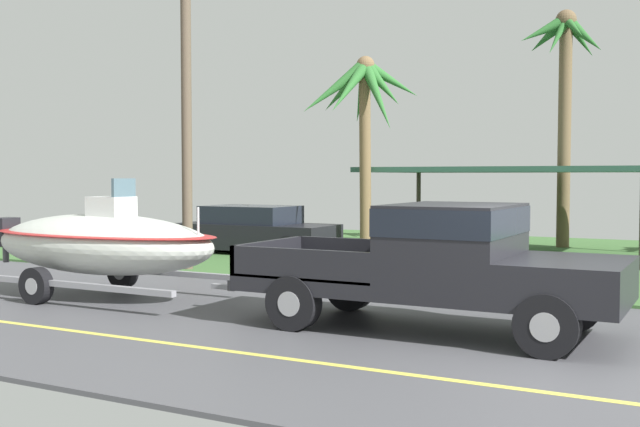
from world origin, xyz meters
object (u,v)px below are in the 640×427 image
(utility_pole, at_px, (186,81))
(parked_sedan_near, at_px, (256,231))
(palm_tree_near_left, at_px, (362,102))
(carport_awning, at_px, (512,171))
(boat_on_trailer, at_px, (101,243))
(palm_tree_near_right, at_px, (564,72))
(pickup_truck_towing, at_px, (451,261))

(utility_pole, bearing_deg, parked_sedan_near, 99.14)
(palm_tree_near_left, bearing_deg, utility_pole, -120.62)
(palm_tree_near_left, bearing_deg, carport_awning, 38.92)
(parked_sedan_near, distance_m, utility_pole, 5.44)
(parked_sedan_near, bearing_deg, boat_on_trailer, -77.97)
(palm_tree_near_left, xyz_separation_m, palm_tree_near_right, (4.10, 5.57, 1.18))
(boat_on_trailer, relative_size, utility_pole, 0.72)
(carport_awning, bearing_deg, palm_tree_near_right, 74.71)
(boat_on_trailer, xyz_separation_m, parked_sedan_near, (-1.65, 7.75, -0.32))
(boat_on_trailer, bearing_deg, palm_tree_near_left, 79.59)
(boat_on_trailer, bearing_deg, utility_pole, 104.87)
(boat_on_trailer, bearing_deg, carport_awning, 65.98)
(pickup_truck_towing, relative_size, utility_pole, 0.67)
(palm_tree_near_right, bearing_deg, pickup_truck_towing, -85.52)
(boat_on_trailer, distance_m, palm_tree_near_right, 15.40)
(pickup_truck_towing, height_order, palm_tree_near_right, palm_tree_near_right)
(utility_pole, bearing_deg, palm_tree_near_left, 59.38)
(boat_on_trailer, bearing_deg, palm_tree_near_right, 67.75)
(parked_sedan_near, height_order, carport_awning, carport_awning)
(boat_on_trailer, bearing_deg, pickup_truck_towing, 0.00)
(palm_tree_near_left, bearing_deg, boat_on_trailer, -100.41)
(parked_sedan_near, relative_size, carport_awning, 0.59)
(boat_on_trailer, distance_m, carport_awning, 11.88)
(pickup_truck_towing, xyz_separation_m, parked_sedan_near, (-8.31, 7.75, -0.35))
(carport_awning, height_order, utility_pole, utility_pole)
(pickup_truck_towing, xyz_separation_m, palm_tree_near_left, (-5.17, 8.10, 3.15))
(boat_on_trailer, xyz_separation_m, carport_awning, (4.80, 10.78, 1.35))
(pickup_truck_towing, height_order, palm_tree_near_left, palm_tree_near_left)
(boat_on_trailer, height_order, palm_tree_near_right, palm_tree_near_right)
(boat_on_trailer, relative_size, palm_tree_near_right, 0.85)
(palm_tree_near_left, distance_m, utility_pole, 4.94)
(parked_sedan_near, height_order, utility_pole, utility_pole)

